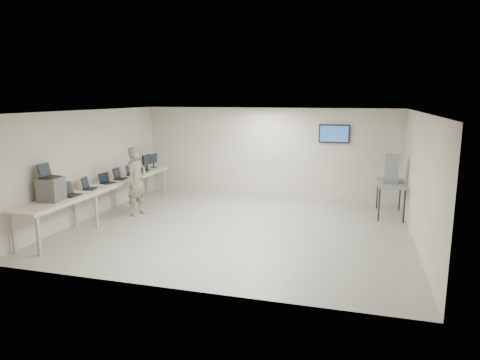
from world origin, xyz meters
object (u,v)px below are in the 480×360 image
(workbench, at_px, (106,186))
(equipment_box, at_px, (51,189))
(soldier, at_px, (137,181))
(side_table, at_px, (391,185))

(workbench, distance_m, equipment_box, 1.98)
(soldier, relative_size, side_table, 1.23)
(workbench, height_order, equipment_box, equipment_box)
(side_table, bearing_deg, soldier, -165.08)
(equipment_box, bearing_deg, workbench, 79.59)
(equipment_box, xyz_separation_m, soldier, (0.72, 2.40, -0.24))
(equipment_box, distance_m, side_table, 8.36)
(workbench, xyz_separation_m, equipment_box, (-0.06, -1.95, 0.33))
(soldier, xyz_separation_m, side_table, (6.53, 1.74, -0.09))
(side_table, bearing_deg, workbench, -163.09)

